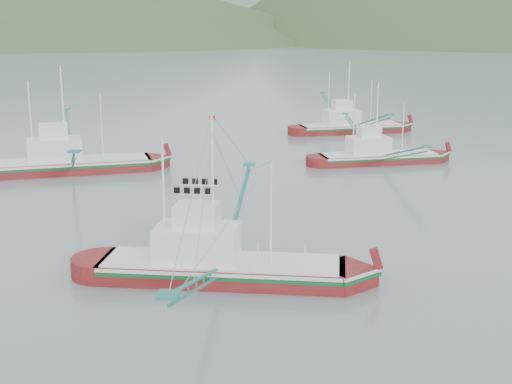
# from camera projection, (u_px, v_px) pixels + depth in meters

# --- Properties ---
(ground) EXTENTS (1200.00, 1200.00, 0.00)m
(ground) POSITION_uv_depth(u_px,v_px,m) (247.00, 268.00, 42.40)
(ground) COLOR slate
(ground) RESTS_ON ground
(main_boat) EXTENTS (13.96, 25.14, 10.17)m
(main_boat) POSITION_uv_depth(u_px,v_px,m) (218.00, 256.00, 40.15)
(main_boat) COLOR #650F0F
(main_boat) RESTS_ON ground
(bg_boat_right) EXTENTS (12.61, 21.56, 8.94)m
(bg_boat_right) POSITION_uv_depth(u_px,v_px,m) (379.00, 147.00, 72.41)
(bg_boat_right) COLOR #650F0F
(bg_boat_right) RESTS_ON ground
(bg_boat_left) EXTENTS (15.34, 25.98, 10.93)m
(bg_boat_left) POSITION_uv_depth(u_px,v_px,m) (70.00, 150.00, 68.02)
(bg_boat_left) COLOR #650F0F
(bg_boat_left) RESTS_ON ground
(bg_boat_far) EXTENTS (13.72, 23.38, 9.74)m
(bg_boat_far) POSITION_uv_depth(u_px,v_px,m) (350.00, 118.00, 91.49)
(bg_boat_far) COLOR #650F0F
(bg_boat_far) RESTS_ON ground
(ridge_distant) EXTENTS (960.00, 400.00, 240.00)m
(ridge_distant) POSITION_uv_depth(u_px,v_px,m) (352.00, 35.00, 581.51)
(ridge_distant) COLOR slate
(ridge_distant) RESTS_ON ground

